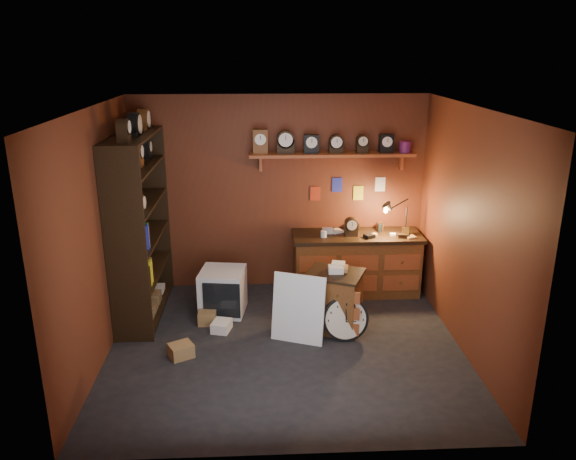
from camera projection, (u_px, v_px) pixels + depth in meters
The scene contains 11 objects.
floor at pixel (285, 346), 6.46m from camera, with size 4.00×4.00×0.00m, color black.
room_shell at pixel (289, 200), 6.03m from camera, with size 4.02×3.62×2.71m.
shelving_unit at pixel (137, 220), 6.92m from camera, with size 0.47×1.60×2.58m.
workbench at pixel (356, 260), 7.76m from camera, with size 1.76×0.66×1.36m.
low_cabinet at pixel (334, 298), 6.76m from camera, with size 0.80×0.75×0.82m.
big_round_clock at pixel (345, 319), 6.54m from camera, with size 0.54×0.17×0.54m.
white_panel at pixel (298, 339), 6.61m from camera, with size 0.62×0.03×0.83m, color silver.
mini_fridge at pixel (223, 291), 7.23m from camera, with size 0.62×0.64×0.57m.
floor_box_a at pixel (181, 350), 6.22m from camera, with size 0.25×0.21×0.15m, color #9B7443.
floor_box_b at pixel (222, 326), 6.80m from camera, with size 0.21×0.25×0.12m, color white.
floor_box_c at pixel (207, 318), 6.96m from camera, with size 0.22×0.18×0.16m, color #9B7443.
Camera 1 is at (-0.26, -5.72, 3.29)m, focal length 35.00 mm.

